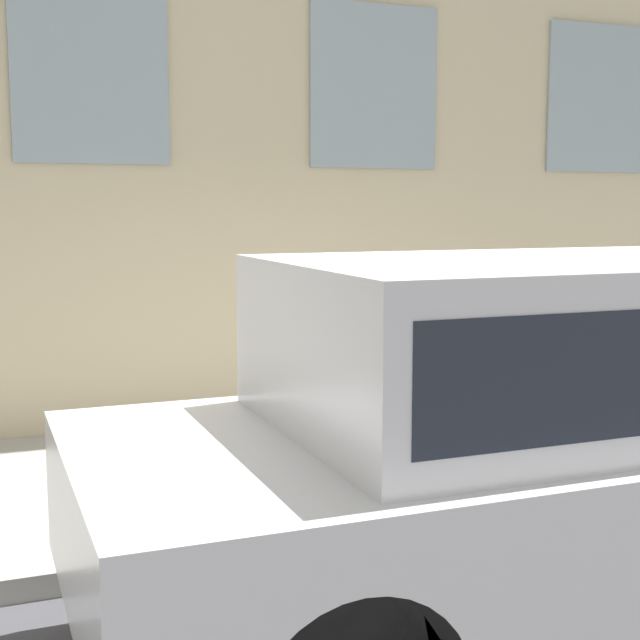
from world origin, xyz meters
name	(u,v)px	position (x,y,z in m)	size (l,w,h in m)	color
ground_plane	(386,547)	(0.00, 0.00, 0.00)	(80.00, 80.00, 0.00)	#47474C
sidewalk	(301,469)	(1.49, 0.00, 0.07)	(2.98, 60.00, 0.14)	#9E9B93
building_facade	(235,24)	(3.13, 0.00, 3.64)	(0.33, 40.00, 7.26)	#C6B793
fire_hydrant	(368,442)	(0.37, -0.04, 0.56)	(0.30, 0.42, 0.82)	gold
person	(270,389)	(0.45, 0.58, 0.93)	(0.32, 0.21, 1.32)	#998466
parked_truck_silver_near	(551,421)	(-1.25, -0.25, 1.05)	(1.93, 4.33, 1.81)	black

